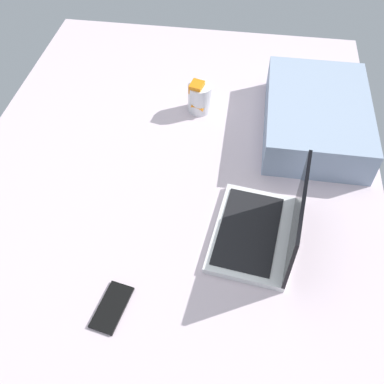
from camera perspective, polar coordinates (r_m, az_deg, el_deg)
The scene contains 5 objects.
bed_mattress at distance 157.63cm, azimuth -2.23°, elevation 1.63°, with size 180.00×140.00×18.00cm, color silver.
laptop at distance 129.00cm, azimuth 9.50°, elevation -4.80°, with size 35.63×26.97×23.00cm.
snack_cup at distance 168.45cm, azimuth 0.98°, elevation 12.27°, with size 9.34×9.00×12.88cm.
cell_phone at distance 121.05cm, azimuth -10.44°, elevation -14.61°, with size 6.80×14.00×0.80cm, color black.
pillow at distance 165.36cm, azimuth 15.97°, elevation 9.59°, with size 52.00×36.00×13.00cm, color #8C9EB7.
Camera 1 is at (103.66, 21.20, 125.84)cm, focal length 40.71 mm.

